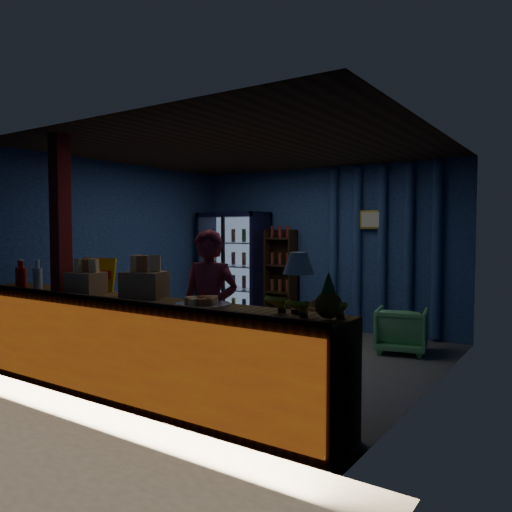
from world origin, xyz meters
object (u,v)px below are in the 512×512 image
at_px(shopkeeper, 209,312).
at_px(green_chair, 402,330).
at_px(pastry_tray, 203,303).
at_px(table_lamp, 298,266).

xyz_separation_m(shopkeeper, green_chair, (1.03, 2.68, -0.51)).
xyz_separation_m(pastry_tray, table_lamp, (0.85, 0.13, 0.35)).
xyz_separation_m(green_chair, pastry_tray, (-0.70, -3.17, 0.68)).
bearing_deg(pastry_tray, shopkeeper, 124.02).
bearing_deg(green_chair, table_lamp, 81.25).
relative_size(shopkeeper, table_lamp, 3.37).
bearing_deg(green_chair, pastry_tray, 66.04).
height_order(pastry_tray, table_lamp, table_lamp).
height_order(shopkeeper, table_lamp, shopkeeper).
distance_m(pastry_tray, table_lamp, 0.92).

